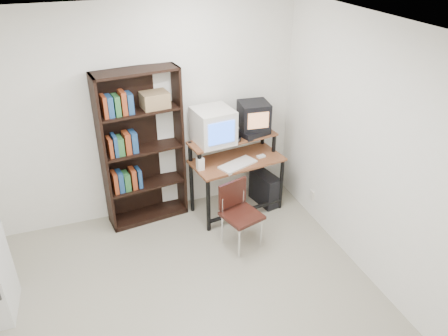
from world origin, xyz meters
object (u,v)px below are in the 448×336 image
object	(u,v)px
bookshelf	(141,147)
computer_desk	(236,163)
crt_monitor	(213,126)
school_chair	(238,209)
crt_tv	(254,115)
pc_tower	(265,188)

from	to	relation	value
bookshelf	computer_desk	bearing A→B (deg)	-19.75
crt_monitor	school_chair	size ratio (longest dim) A/B	0.63
computer_desk	bookshelf	distance (m)	1.18
crt_tv	computer_desk	bearing A→B (deg)	-147.02
pc_tower	bookshelf	distance (m)	1.73
computer_desk	crt_tv	bearing A→B (deg)	19.46
computer_desk	crt_tv	xyz separation A→B (m)	(0.28, 0.15, 0.54)
crt_tv	school_chair	xyz separation A→B (m)	(-0.52, -0.82, -0.74)
computer_desk	school_chair	world-z (taller)	computer_desk
crt_monitor	school_chair	world-z (taller)	crt_monitor
crt_tv	school_chair	size ratio (longest dim) A/B	0.49
school_chair	bookshelf	bearing A→B (deg)	117.59
crt_tv	bookshelf	distance (m)	1.42
school_chair	bookshelf	distance (m)	1.36
crt_monitor	bookshelf	distance (m)	0.89
bookshelf	crt_tv	bearing A→B (deg)	-11.41
crt_tv	school_chair	world-z (taller)	crt_tv
pc_tower	bookshelf	world-z (taller)	bookshelf
school_chair	computer_desk	bearing A→B (deg)	54.28
computer_desk	crt_monitor	bearing A→B (deg)	154.55
computer_desk	crt_tv	distance (m)	0.62
computer_desk	bookshelf	xyz separation A→B (m)	(-1.12, 0.24, 0.29)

